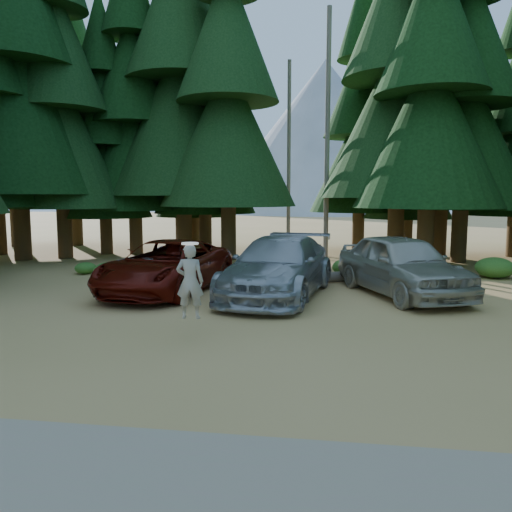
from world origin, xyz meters
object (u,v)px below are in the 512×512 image
at_px(silver_minivan_center, 279,267).
at_px(log_left, 172,269).
at_px(frisbee_player, 190,281).
at_px(log_right, 397,273).
at_px(silver_minivan_right, 402,265).
at_px(red_pickup, 167,266).
at_px(log_mid, 295,268).

distance_m(silver_minivan_center, log_left, 6.21).
distance_m(frisbee_player, log_left, 9.42).
xyz_separation_m(frisbee_player, log_right, (5.42, 8.63, -1.05)).
xyz_separation_m(silver_minivan_center, silver_minivan_right, (3.69, 0.69, 0.05)).
distance_m(silver_minivan_right, frisbee_player, 7.46).
distance_m(red_pickup, log_left, 4.03).
xyz_separation_m(red_pickup, frisbee_player, (2.16, -4.95, 0.42)).
bearing_deg(silver_minivan_right, silver_minivan_center, 168.85).
relative_size(frisbee_player, log_left, 0.39).
relative_size(log_mid, log_right, 0.55).
bearing_deg(silver_minivan_center, log_right, 53.74).
relative_size(red_pickup, silver_minivan_right, 1.06).
height_order(silver_minivan_center, log_left, silver_minivan_center).
relative_size(log_left, log_right, 0.74).
distance_m(silver_minivan_right, log_left, 9.03).
bearing_deg(silver_minivan_right, red_pickup, 162.00).
bearing_deg(silver_minivan_right, log_right, 62.79).
height_order(silver_minivan_center, log_right, silver_minivan_center).
relative_size(silver_minivan_center, log_mid, 1.98).
xyz_separation_m(silver_minivan_center, log_left, (-4.65, 4.04, -0.74)).
bearing_deg(silver_minivan_center, log_mid, 97.68).
distance_m(silver_minivan_center, log_right, 5.63).
relative_size(silver_minivan_center, log_right, 1.10).
distance_m(red_pickup, frisbee_player, 5.42).
bearing_deg(log_right, silver_minivan_center, -161.08).
distance_m(log_mid, log_right, 4.00).
distance_m(silver_minivan_right, log_mid, 5.63).
bearing_deg(log_mid, silver_minivan_right, -25.61).
distance_m(red_pickup, log_right, 8.45).
height_order(silver_minivan_center, frisbee_player, frisbee_player).
relative_size(silver_minivan_right, log_mid, 1.78).
bearing_deg(log_right, frisbee_player, -147.43).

